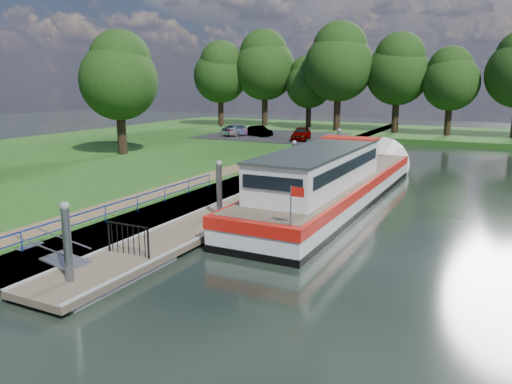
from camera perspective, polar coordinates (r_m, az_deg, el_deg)
The scene contains 17 objects.
ground at distance 17.24m, azimuth -19.10°, elevation -10.24°, with size 160.00×160.00×0.00m, color black.
riverbank at distance 39.87m, azimuth -21.86°, elevation 2.80°, with size 32.00×90.00×0.78m, color #1D4914.
bank_edge at distance 30.16m, azimuth -1.99°, elevation 0.84°, with size 1.10×90.00×0.78m, color #473D2D.
far_bank at distance 63.16m, azimuth 27.12°, elevation 5.50°, with size 60.00×18.00×0.60m, color #1D4914.
footpath at distance 25.46m, azimuth -13.31°, elevation -0.72°, with size 1.60×40.00×0.05m, color brown.
carpark at distance 54.19m, azimuth 1.93°, elevation 6.46°, with size 14.00×12.00×0.06m, color black.
blue_fence at distance 20.70m, azimuth -18.76°, elevation -2.60°, with size 0.04×18.04×0.72m.
pontoon at distance 27.32m, azimuth 0.68°, elevation -0.81°, with size 2.50×30.00×0.56m.
mooring_piles at distance 27.09m, azimuth 0.69°, elevation 1.44°, with size 0.30×27.30×3.55m.
gangway at distance 18.64m, azimuth -22.14°, elevation -6.71°, with size 2.58×1.00×0.92m.
gate_panel at distance 18.34m, azimuth -14.44°, elevation -4.76°, with size 1.85×0.05×1.15m.
barge at distance 27.68m, azimuth 9.27°, elevation 1.11°, with size 4.36×21.15×4.78m.
horizon_trees at distance 61.04m, azimuth 14.66°, elevation 13.46°, with size 54.38×10.03×12.87m.
bank_tree_a at distance 41.55m, azimuth -15.36°, elevation 12.80°, with size 6.12×6.12×9.72m.
car_a at distance 49.83m, azimuth 5.19°, elevation 6.68°, with size 1.54×3.84×1.31m, color #999999.
car_b at distance 53.27m, azimuth 0.36°, elevation 6.98°, with size 1.16×3.33×1.10m, color #999999.
car_c at distance 54.04m, azimuth -2.01°, elevation 7.12°, with size 1.70×4.19×1.22m, color #999999.
Camera 1 is at (11.73, -10.86, 6.45)m, focal length 35.00 mm.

